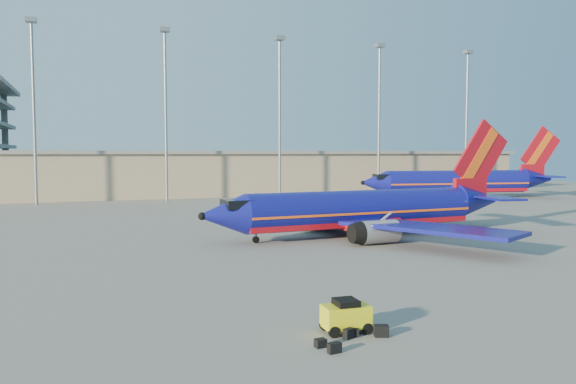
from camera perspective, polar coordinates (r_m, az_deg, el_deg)
name	(u,v)px	position (r m, az deg, el deg)	size (l,w,h in m)	color
ground	(289,240)	(52.73, 0.07, -4.86)	(220.00, 220.00, 0.00)	slate
terminal_building	(236,172)	(110.58, -5.34, 2.01)	(122.00, 16.00, 8.50)	#9F856E
light_mast_row	(225,98)	(98.12, -6.46, 9.49)	(101.60, 1.60, 28.65)	gray
aircraft_main	(367,210)	(55.60, 8.07, -1.83)	(34.68, 33.29, 11.74)	navy
aircraft_second	(461,181)	(105.17, 17.21, 1.03)	(38.41, 14.86, 13.05)	navy
baggage_tug	(346,315)	(26.08, 5.91, -12.34)	(2.17, 1.37, 1.52)	yellow
luggage_pile	(354,336)	(25.21, 6.71, -14.30)	(3.69, 2.16, 0.50)	black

